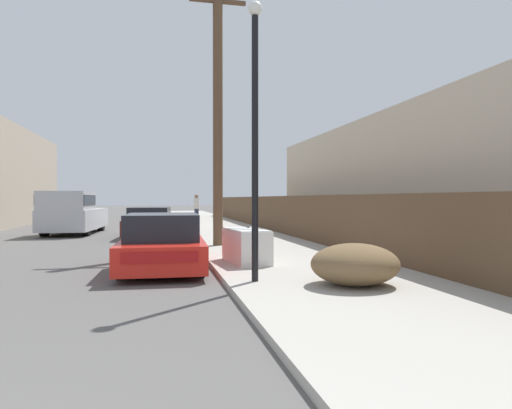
% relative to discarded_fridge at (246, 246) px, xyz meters
% --- Properties ---
extents(sidewalk_curb, '(4.20, 63.00, 0.12)m').
position_rel_discarded_fridge_xyz_m(sidewalk_curb, '(1.28, 14.68, -0.45)').
color(sidewalk_curb, '#ADA89E').
rests_on(sidewalk_curb, ground).
extents(discarded_fridge, '(0.92, 1.73, 0.81)m').
position_rel_discarded_fridge_xyz_m(discarded_fridge, '(0.00, 0.00, 0.00)').
color(discarded_fridge, silver).
rests_on(discarded_fridge, sidewalk_curb).
extents(parked_sports_car_red, '(1.95, 4.38, 1.27)m').
position_rel_discarded_fridge_xyz_m(parked_sports_car_red, '(-1.91, 0.20, 0.06)').
color(parked_sports_car_red, red).
rests_on(parked_sports_car_red, ground).
extents(car_parked_mid, '(2.19, 4.45, 1.26)m').
position_rel_discarded_fridge_xyz_m(car_parked_mid, '(-2.32, 9.18, 0.09)').
color(car_parked_mid, '#5B1E19').
rests_on(car_parked_mid, ground).
extents(pickup_truck, '(2.37, 5.41, 1.93)m').
position_rel_discarded_fridge_xyz_m(pickup_truck, '(-5.79, 11.42, 0.45)').
color(pickup_truck, silver).
rests_on(pickup_truck, ground).
extents(utility_pole, '(1.80, 0.31, 8.65)m').
position_rel_discarded_fridge_xyz_m(utility_pole, '(-0.13, 4.08, 4.04)').
color(utility_pole, brown).
rests_on(utility_pole, sidewalk_curb).
extents(street_lamp, '(0.26, 0.26, 5.03)m').
position_rel_discarded_fridge_xyz_m(street_lamp, '(-0.30, -2.41, 2.50)').
color(street_lamp, black).
rests_on(street_lamp, sidewalk_curb).
extents(brush_pile, '(1.53, 1.42, 0.72)m').
position_rel_discarded_fridge_xyz_m(brush_pile, '(1.30, -3.14, -0.03)').
color(brush_pile, brown).
rests_on(brush_pile, sidewalk_curb).
extents(wooden_fence, '(0.08, 36.79, 1.60)m').
position_rel_discarded_fridge_xyz_m(wooden_fence, '(3.23, 11.49, 0.41)').
color(wooden_fence, brown).
rests_on(wooden_fence, sidewalk_curb).
extents(building_right_house, '(6.00, 16.76, 4.35)m').
position_rel_discarded_fridge_xyz_m(building_right_house, '(7.78, 4.80, 1.67)').
color(building_right_house, beige).
rests_on(building_right_house, ground).
extents(pedestrian, '(0.34, 0.34, 1.77)m').
position_rel_discarded_fridge_xyz_m(pedestrian, '(0.42, 18.92, 0.52)').
color(pedestrian, '#282D42').
rests_on(pedestrian, sidewalk_curb).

